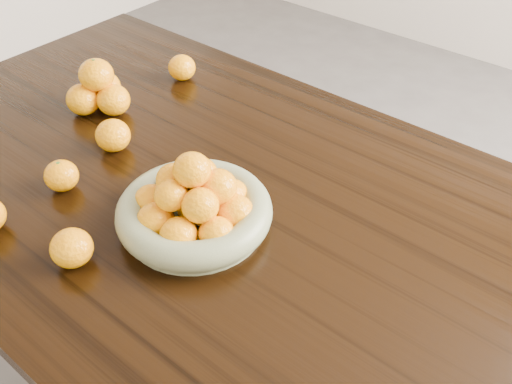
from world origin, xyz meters
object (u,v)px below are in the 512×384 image
Objects in this scene: orange_pyramid at (99,90)px; dining_table at (258,247)px; fruit_bowl at (194,207)px; loose_orange_0 at (61,176)px.

dining_table is at bearing -6.36° from orange_pyramid.
loose_orange_0 is at bearing -162.04° from fruit_bowl.
orange_pyramid is at bearing 173.64° from dining_table.
orange_pyramid reaches higher than loose_orange_0.
orange_pyramid is 0.32m from loose_orange_0.
fruit_bowl is at bearing 17.96° from loose_orange_0.
fruit_bowl reaches higher than orange_pyramid.
loose_orange_0 is (-0.37, -0.19, 0.12)m from dining_table.
fruit_bowl is 1.91× the size of orange_pyramid.
orange_pyramid is at bearing 161.70° from fruit_bowl.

